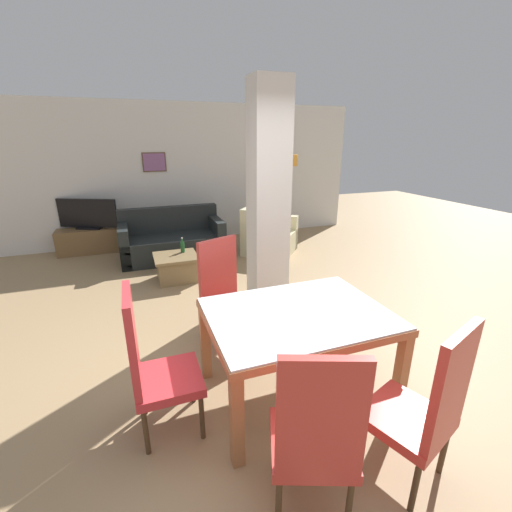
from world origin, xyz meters
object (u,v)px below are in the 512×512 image
Objects in this scene: dining_table at (297,330)px; dining_chair_far_left at (225,295)px; dining_chair_near_left at (315,434)px; floor_lamp at (290,169)px; bottle at (183,247)px; dining_chair_near_right at (425,407)px; coffee_table at (177,267)px; tv_stand at (92,240)px; tv_screen at (88,214)px; dining_chair_head_left at (152,364)px; sofa at (172,241)px; armchair at (268,237)px.

dining_chair_far_left reaches higher than dining_table.
dining_chair_far_left and dining_chair_near_left have the same top height.
bottle is at bearing -150.25° from floor_lamp.
dining_chair_near_right is 1.97m from dining_chair_far_left.
floor_lamp is (2.33, 5.26, 0.87)m from dining_chair_near_left.
dining_chair_near_right reaches higher than bottle.
floor_lamp is (2.58, 1.52, 1.24)m from coffee_table.
dining_table is at bearing -81.02° from bottle.
dining_chair_near_left is at bearing -86.26° from coffee_table.
tv_screen is at bearing 90.00° from tv_stand.
dining_chair_far_left is at bearing 110.99° from dining_chair_near_left.
bottle is 2.98m from floor_lamp.
coffee_table is 0.54× the size of tv_stand.
dining_chair_head_left reaches higher than sofa.
bottle is (-0.81, 3.91, -0.10)m from dining_chair_near_right.
tv_screen reaches higher than sofa.
dining_chair_far_left is 0.66× the size of floor_lamp.
tv_screen is at bearing 124.63° from coffee_table.
bottle is at bearing 167.61° from dining_chair_head_left.
dining_table is at bearing 90.00° from dining_chair_far_left.
coffee_table is at bearing 85.69° from sofa.
dining_chair_head_left reaches higher than bottle.
coffee_table is at bearing -26.52° from armchair.
floor_lamp reaches higher than sofa.
sofa is 1.08m from coffee_table.
floor_lamp is at bearing 65.48° from dining_table.
dining_chair_far_left is at bearing 93.09° from sofa.
dining_chair_head_left is (-1.46, 0.96, 0.00)m from dining_chair_near_right.
dining_chair_head_left is 1.19m from dining_chair_near_left.
dining_chair_near_right and dining_chair_head_left have the same top height.
dining_chair_near_left is 3.76m from coffee_table.
tv_screen is (-1.90, 4.71, 0.11)m from dining_table.
dining_table is at bearing -68.04° from tv_stand.
armchair is at bearing 92.00° from dining_chair_near_left.
tv_stand is at bearing 126.35° from dining_chair_near_left.
sofa reaches higher than tv_stand.
dining_chair_head_left is 3.02m from bottle.
dining_chair_near_right is at bearing 136.22° from tv_screen.
dining_chair_head_left is at bearing 180.00° from dining_table.
dining_chair_far_left is (-0.35, 0.88, -0.03)m from dining_table.
dining_chair_head_left is at bearing 150.79° from dining_chair_near_left.
floor_lamp reaches higher than dining_table.
armchair is at bearing 20.46° from bottle.
armchair is 1.77m from bottle.
armchair is at bearing 169.06° from sofa.
dining_chair_near_right is 4.61m from armchair.
dining_chair_far_left is at bearing -82.85° from coffee_table.
dining_table is 0.98m from dining_chair_near_left.
dining_table is 3.94m from sofa.
tv_stand is at bearing -170.52° from dining_chair_head_left.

